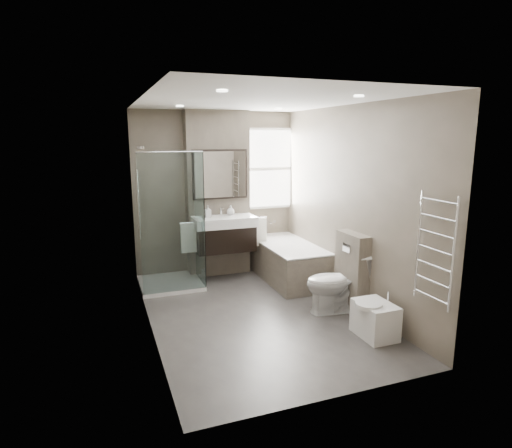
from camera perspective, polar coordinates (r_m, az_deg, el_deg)
name	(u,v)px	position (r m, az deg, el deg)	size (l,w,h in m)	color
room	(257,213)	(5.15, 0.12, 1.54)	(2.70, 3.90, 2.70)	#43403E
vanity_pier	(218,194)	(6.82, -5.13, 3.95)	(1.00, 0.25, 2.60)	#675E51
vanity	(224,233)	(6.59, -4.24, -1.25)	(0.95, 0.47, 0.66)	black
mirror_cabinet	(220,174)	(6.63, -4.80, 6.61)	(0.86, 0.08, 0.76)	black
towel_left	(189,238)	(6.45, -8.97, -1.83)	(0.24, 0.06, 0.44)	white
towel_right	(259,232)	(6.75, 0.38, -1.09)	(0.24, 0.06, 0.44)	white
shower_enclosure	(177,255)	(6.42, -10.48, -4.06)	(0.90, 0.90, 2.00)	white
bathtub	(288,260)	(6.71, 4.23, -4.75)	(0.75, 1.60, 0.57)	#675E51
window	(268,169)	(7.17, 1.61, 7.37)	(0.98, 0.06, 1.33)	white
toilet	(336,282)	(5.55, 10.65, -7.66)	(0.44, 0.76, 0.78)	white
cistern_box	(352,271)	(5.66, 12.64, -6.16)	(0.19, 0.55, 1.00)	#675E51
bidet	(375,319)	(5.05, 15.54, -12.09)	(0.42, 0.49, 0.51)	white
towel_radiator	(435,250)	(4.50, 22.78, -3.20)	(0.03, 0.49, 1.10)	silver
soap_bottle_a	(208,212)	(6.46, -6.42, 1.66)	(0.08, 0.09, 0.19)	white
soap_bottle_b	(231,210)	(6.67, -3.40, 1.87)	(0.12, 0.12, 0.15)	white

